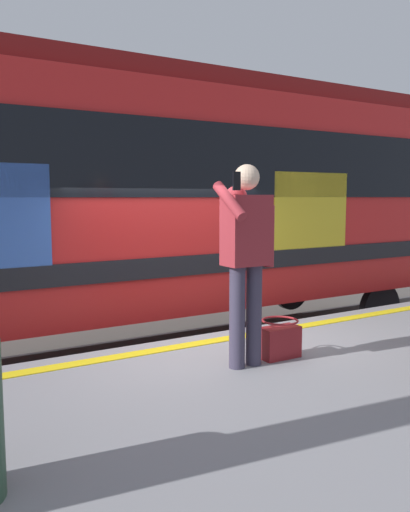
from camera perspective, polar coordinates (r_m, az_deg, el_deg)
name	(u,v)px	position (r m, az deg, el deg)	size (l,w,h in m)	color
ground_plane	(197,415)	(6.07, -0.86, -16.90)	(24.12, 24.12, 0.00)	#4C4742
platform	(316,444)	(4.51, 11.91, -19.32)	(13.87, 3.73, 0.91)	gray
safety_line	(212,341)	(5.52, 0.72, -9.24)	(13.60, 0.16, 0.01)	yellow
track_rail_near	(147,374)	(7.13, -6.36, -12.60)	(18.04, 0.08, 0.16)	slate
track_rail_far	(108,347)	(8.40, -10.53, -9.72)	(18.04, 0.08, 0.16)	slate
train_carriage	(129,193)	(7.43, -8.29, 6.81)	(12.08, 2.79, 3.84)	red
passenger	(246,248)	(4.57, 4.46, 0.84)	(0.57, 0.55, 1.77)	#383347
handbag	(280,340)	(5.00, 8.11, -9.03)	(0.38, 0.34, 0.36)	maroon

